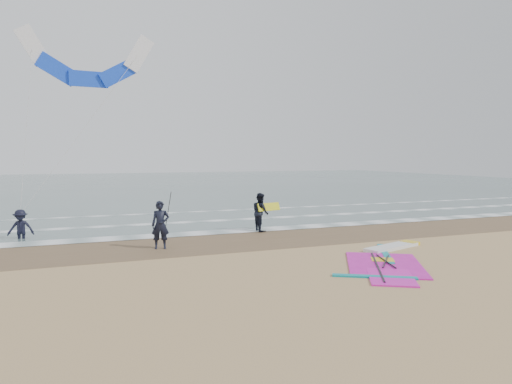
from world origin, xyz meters
name	(u,v)px	position (x,y,z in m)	size (l,w,h in m)	color
ground	(319,270)	(0.00, 0.00, 0.00)	(120.00, 120.00, 0.00)	tan
sea_water	(141,184)	(0.00, 48.00, 0.01)	(120.00, 80.00, 0.02)	#47605E
wet_sand_band	(254,239)	(0.00, 6.00, 0.00)	(120.00, 5.00, 0.01)	brown
foam_waterline	(225,224)	(0.00, 10.44, 0.03)	(120.00, 9.15, 0.02)	white
windsurf_rig	(388,259)	(3.00, 0.36, 0.04)	(5.99, 5.67, 0.14)	white
person_standing	(160,225)	(-4.27, 5.32, 0.96)	(0.70, 0.46, 1.93)	black
person_walking	(260,212)	(1.03, 7.84, 0.95)	(0.93, 0.72, 1.91)	black
person_wading	(20,221)	(-9.77, 9.61, 0.85)	(1.09, 0.63, 1.69)	black
held_pole	(168,213)	(-3.97, 5.32, 1.41)	(0.17, 0.86, 1.82)	black
carried_kiteboard	(269,207)	(1.43, 7.74, 1.21)	(1.30, 0.51, 0.39)	yellow
surf_kite	(88,65)	(-6.70, 12.32, 8.38)	(6.76, 2.87, 9.04)	white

